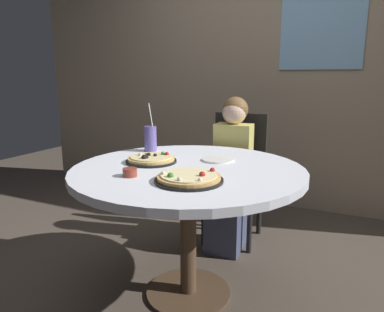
{
  "coord_description": "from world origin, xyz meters",
  "views": [
    {
      "loc": [
        0.78,
        -1.63,
        1.21
      ],
      "look_at": [
        0.0,
        0.05,
        0.8
      ],
      "focal_mm": 32.94,
      "sensor_mm": 36.0,
      "label": 1
    }
  ],
  "objects_px": {
    "soda_cup": "(150,139)",
    "sauce_bowl": "(130,172)",
    "pizza_veggie": "(189,178)",
    "dining_table": "(188,184)",
    "chair_wooden": "(237,169)",
    "diner_child": "(230,181)",
    "pizza_cheese": "(151,159)",
    "plate_small": "(218,160)"
  },
  "relations": [
    {
      "from": "chair_wooden",
      "to": "soda_cup",
      "type": "bearing_deg",
      "value": -123.64
    },
    {
      "from": "dining_table",
      "to": "pizza_veggie",
      "type": "height_order",
      "value": "pizza_veggie"
    },
    {
      "from": "chair_wooden",
      "to": "pizza_veggie",
      "type": "bearing_deg",
      "value": -83.7
    },
    {
      "from": "pizza_cheese",
      "to": "plate_small",
      "type": "distance_m",
      "value": 0.38
    },
    {
      "from": "dining_table",
      "to": "diner_child",
      "type": "distance_m",
      "value": 0.71
    },
    {
      "from": "dining_table",
      "to": "chair_wooden",
      "type": "bearing_deg",
      "value": 90.29
    },
    {
      "from": "dining_table",
      "to": "sauce_bowl",
      "type": "height_order",
      "value": "sauce_bowl"
    },
    {
      "from": "dining_table",
      "to": "pizza_veggie",
      "type": "relative_size",
      "value": 3.89
    },
    {
      "from": "dining_table",
      "to": "chair_wooden",
      "type": "relative_size",
      "value": 1.29
    },
    {
      "from": "pizza_veggie",
      "to": "plate_small",
      "type": "bearing_deg",
      "value": 93.63
    },
    {
      "from": "pizza_veggie",
      "to": "soda_cup",
      "type": "height_order",
      "value": "soda_cup"
    },
    {
      "from": "sauce_bowl",
      "to": "plate_small",
      "type": "bearing_deg",
      "value": 61.46
    },
    {
      "from": "pizza_cheese",
      "to": "sauce_bowl",
      "type": "xyz_separation_m",
      "value": [
        0.06,
        -0.29,
        0.0
      ]
    },
    {
      "from": "sauce_bowl",
      "to": "dining_table",
      "type": "bearing_deg",
      "value": 57.9
    },
    {
      "from": "pizza_veggie",
      "to": "sauce_bowl",
      "type": "height_order",
      "value": "pizza_veggie"
    },
    {
      "from": "diner_child",
      "to": "chair_wooden",
      "type": "bearing_deg",
      "value": 92.55
    },
    {
      "from": "diner_child",
      "to": "pizza_cheese",
      "type": "height_order",
      "value": "diner_child"
    },
    {
      "from": "soda_cup",
      "to": "plate_small",
      "type": "xyz_separation_m",
      "value": [
        0.49,
        -0.07,
        -0.08
      ]
    },
    {
      "from": "pizza_veggie",
      "to": "plate_small",
      "type": "relative_size",
      "value": 1.76
    },
    {
      "from": "chair_wooden",
      "to": "diner_child",
      "type": "xyz_separation_m",
      "value": [
        0.01,
        -0.18,
        -0.05
      ]
    },
    {
      "from": "diner_child",
      "to": "pizza_veggie",
      "type": "height_order",
      "value": "diner_child"
    },
    {
      "from": "pizza_cheese",
      "to": "soda_cup",
      "type": "distance_m",
      "value": 0.32
    },
    {
      "from": "dining_table",
      "to": "soda_cup",
      "type": "height_order",
      "value": "soda_cup"
    },
    {
      "from": "pizza_cheese",
      "to": "plate_small",
      "type": "relative_size",
      "value": 1.58
    },
    {
      "from": "plate_small",
      "to": "diner_child",
      "type": "bearing_deg",
      "value": 100.14
    },
    {
      "from": "dining_table",
      "to": "soda_cup",
      "type": "xyz_separation_m",
      "value": [
        -0.4,
        0.28,
        0.18
      ]
    },
    {
      "from": "pizza_cheese",
      "to": "sauce_bowl",
      "type": "relative_size",
      "value": 4.06
    },
    {
      "from": "chair_wooden",
      "to": "pizza_cheese",
      "type": "bearing_deg",
      "value": -105.03
    },
    {
      "from": "diner_child",
      "to": "pizza_veggie",
      "type": "xyz_separation_m",
      "value": [
        0.11,
        -0.92,
        0.28
      ]
    },
    {
      "from": "soda_cup",
      "to": "sauce_bowl",
      "type": "distance_m",
      "value": 0.6
    },
    {
      "from": "dining_table",
      "to": "chair_wooden",
      "type": "xyz_separation_m",
      "value": [
        -0.0,
        0.87,
        -0.12
      ]
    },
    {
      "from": "diner_child",
      "to": "plate_small",
      "type": "distance_m",
      "value": 0.56
    },
    {
      "from": "diner_child",
      "to": "soda_cup",
      "type": "bearing_deg",
      "value": -134.43
    },
    {
      "from": "soda_cup",
      "to": "plate_small",
      "type": "distance_m",
      "value": 0.5
    },
    {
      "from": "pizza_veggie",
      "to": "sauce_bowl",
      "type": "relative_size",
      "value": 4.52
    },
    {
      "from": "soda_cup",
      "to": "sauce_bowl",
      "type": "xyz_separation_m",
      "value": [
        0.22,
        -0.55,
        -0.06
      ]
    },
    {
      "from": "soda_cup",
      "to": "sauce_bowl",
      "type": "relative_size",
      "value": 4.39
    },
    {
      "from": "pizza_cheese",
      "to": "soda_cup",
      "type": "height_order",
      "value": "soda_cup"
    },
    {
      "from": "pizza_cheese",
      "to": "soda_cup",
      "type": "xyz_separation_m",
      "value": [
        -0.16,
        0.26,
        0.06
      ]
    },
    {
      "from": "chair_wooden",
      "to": "plate_small",
      "type": "bearing_deg",
      "value": -81.92
    },
    {
      "from": "pizza_cheese",
      "to": "plate_small",
      "type": "xyz_separation_m",
      "value": [
        0.32,
        0.19,
        -0.01
      ]
    },
    {
      "from": "soda_cup",
      "to": "plate_small",
      "type": "height_order",
      "value": "soda_cup"
    }
  ]
}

